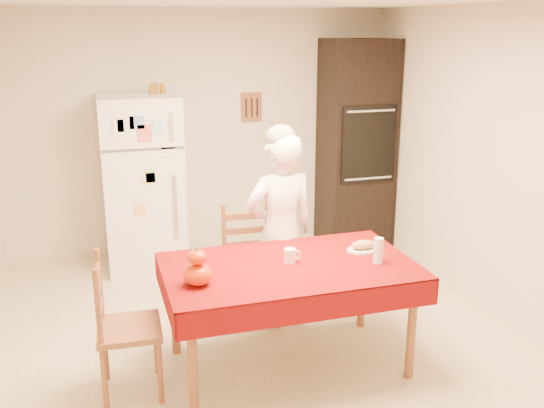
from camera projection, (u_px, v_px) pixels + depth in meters
name	position (u px, v px, depth m)	size (l,w,h in m)	color
floor	(259.00, 344.00, 4.59)	(4.50, 4.50, 0.00)	tan
room_shell	(258.00, 132.00, 4.14)	(4.02, 4.52, 2.51)	beige
refrigerator	(143.00, 183.00, 5.90)	(0.75, 0.74, 1.70)	white
oven_cabinet	(356.00, 144.00, 6.51)	(0.70, 0.62, 2.20)	black
dining_table	(289.00, 274.00, 4.12)	(1.70, 1.00, 0.76)	brown
chair_far	(249.00, 259.00, 4.89)	(0.44, 0.42, 0.95)	brown
chair_left	(119.00, 322.00, 3.85)	(0.42, 0.44, 0.95)	brown
seated_woman	(280.00, 233.00, 4.68)	(0.57, 0.37, 1.57)	white
coffee_mug	(290.00, 256.00, 4.13)	(0.08, 0.08, 0.10)	white
pumpkin_lower	(198.00, 274.00, 3.77)	(0.18, 0.18, 0.14)	#C94604
pumpkin_upper	(197.00, 257.00, 3.73)	(0.12, 0.12, 0.09)	#DA4805
wine_glass	(378.00, 250.00, 4.12)	(0.07, 0.07, 0.18)	white
bread_plate	(363.00, 250.00, 4.35)	(0.24, 0.24, 0.02)	white
bread_loaf	(363.00, 245.00, 4.34)	(0.18, 0.10, 0.06)	tan
spice_jar_left	(152.00, 89.00, 5.73)	(0.05, 0.05, 0.10)	#8F5F1A
spice_jar_mid	(155.00, 89.00, 5.74)	(0.05, 0.05, 0.10)	brown
spice_jar_right	(162.00, 88.00, 5.76)	(0.05, 0.05, 0.10)	#8F591A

